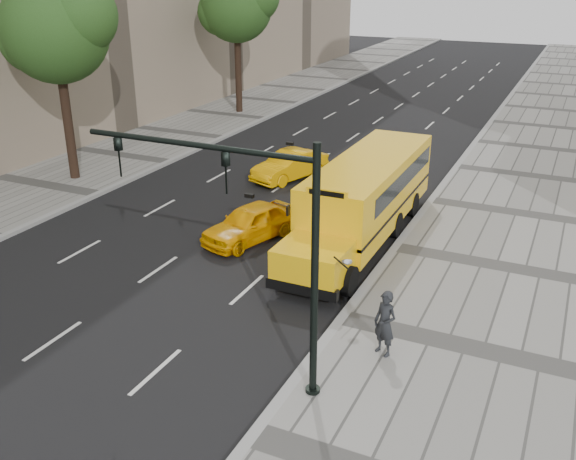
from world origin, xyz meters
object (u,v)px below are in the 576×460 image
at_px(school_bus, 367,192).
at_px(traffic_signal, 259,234).
at_px(taxi_near, 250,223).
at_px(tree_c, 238,5).
at_px(tree_b, 57,29).
at_px(pedestrian, 385,323).
at_px(taxi_far, 290,165).

xyz_separation_m(school_bus, traffic_signal, (0.69, -10.15, 2.33)).
relative_size(school_bus, taxi_near, 2.83).
bearing_deg(taxi_near, tree_c, 137.39).
bearing_deg(traffic_signal, school_bus, 93.90).
bearing_deg(tree_b, traffic_signal, -34.34).
bearing_deg(taxi_near, school_bus, 48.82).
xyz_separation_m(tree_c, school_bus, (14.91, -16.99, -5.45)).
distance_m(school_bus, taxi_near, 4.59).
xyz_separation_m(tree_b, school_bus, (14.91, -0.50, -5.34)).
distance_m(tree_b, traffic_signal, 19.13).
bearing_deg(traffic_signal, tree_b, 145.66).
distance_m(tree_b, school_bus, 15.84).
bearing_deg(tree_b, tree_c, 90.00).
height_order(tree_b, taxi_near, tree_b).
xyz_separation_m(tree_c, traffic_signal, (15.60, -27.15, -3.12)).
distance_m(school_bus, pedestrian, 8.47).
xyz_separation_m(tree_b, taxi_far, (9.32, 4.61, -6.41)).
xyz_separation_m(tree_c, pedestrian, (18.07, -24.82, -6.15)).
bearing_deg(taxi_far, tree_c, 146.91).
relative_size(pedestrian, traffic_signal, 0.29).
relative_size(taxi_far, pedestrian, 2.28).
distance_m(tree_c, school_bus, 23.26).
bearing_deg(pedestrian, taxi_near, 165.60).
bearing_deg(school_bus, tree_b, 178.06).
bearing_deg(traffic_signal, pedestrian, 43.22).
height_order(tree_c, taxi_near, tree_c).
bearing_deg(school_bus, tree_c, 131.26).
relative_size(tree_b, school_bus, 0.82).
bearing_deg(tree_b, pedestrian, -24.75).
distance_m(taxi_near, pedestrian, 8.90).
relative_size(tree_c, taxi_near, 2.34).
xyz_separation_m(school_bus, taxi_near, (-3.81, -2.32, -1.07)).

